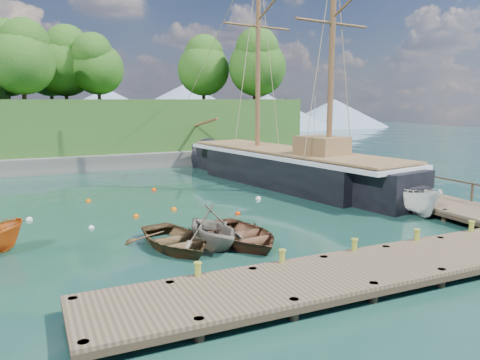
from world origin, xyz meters
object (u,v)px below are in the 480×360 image
(rowboat_2, at_px, (242,243))
(rowboat_1, at_px, (212,247))
(schooner, at_px, (290,170))
(rowboat_0, at_px, (176,248))
(cabin_boat_white, at_px, (411,213))

(rowboat_2, bearing_deg, rowboat_1, 175.14)
(rowboat_1, distance_m, schooner, 14.87)
(rowboat_1, relative_size, rowboat_2, 0.76)
(rowboat_0, height_order, rowboat_2, rowboat_2)
(rowboat_2, relative_size, cabin_boat_white, 1.00)
(cabin_boat_white, bearing_deg, rowboat_2, -160.20)
(schooner, bearing_deg, rowboat_2, -139.32)
(rowboat_1, relative_size, cabin_boat_white, 0.76)
(rowboat_1, xyz_separation_m, schooner, (10.08, 10.87, 1.07))
(rowboat_0, xyz_separation_m, schooner, (11.48, 10.35, 1.07))
(rowboat_0, height_order, rowboat_1, rowboat_1)
(rowboat_2, bearing_deg, cabin_boat_white, 2.41)
(rowboat_1, xyz_separation_m, cabin_boat_white, (11.89, 1.11, 0.00))
(rowboat_1, bearing_deg, rowboat_2, -7.87)
(cabin_boat_white, bearing_deg, schooner, 114.15)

